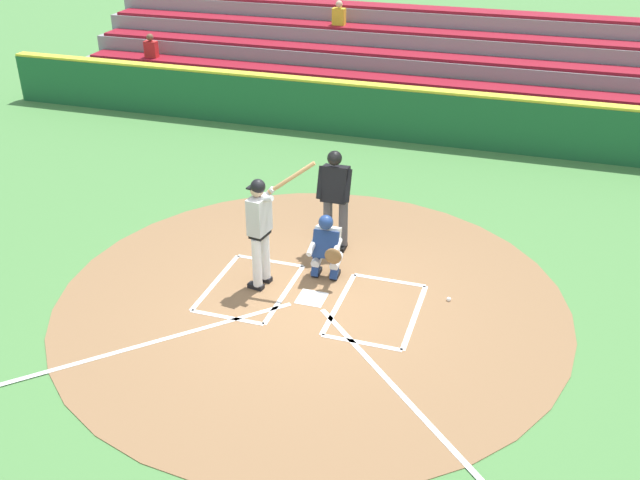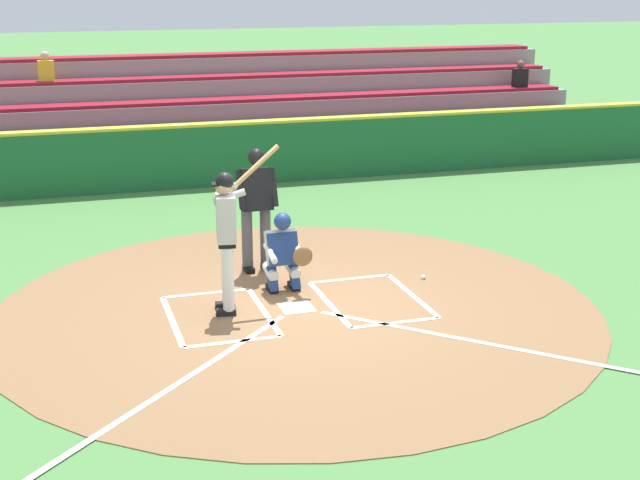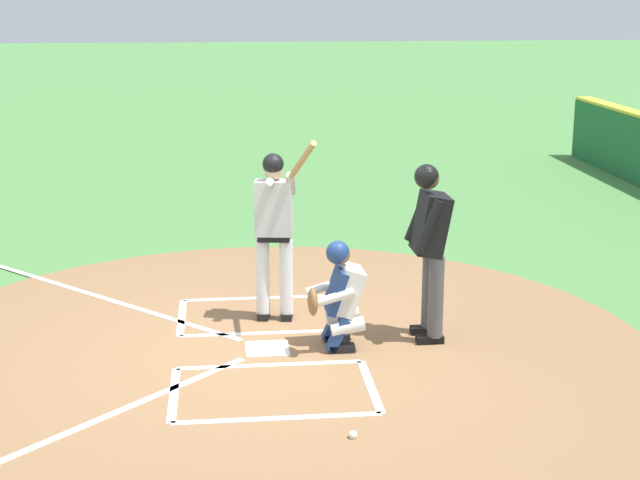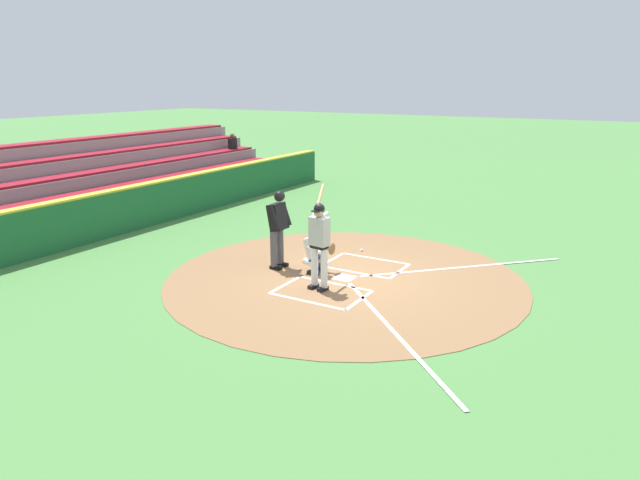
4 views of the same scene
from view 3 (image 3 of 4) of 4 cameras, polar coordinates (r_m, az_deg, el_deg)
The scene contains 7 objects.
ground_plane at distance 9.78m, azimuth -3.19°, elevation -6.58°, with size 120.00×120.00×0.00m, color #4C8442.
dirt_circle at distance 9.78m, azimuth -3.19°, elevation -6.55°, with size 8.00×8.00×0.01m, color olive.
home_plate_and_chalk at distance 9.77m, azimuth -8.38°, elevation -6.64°, with size 7.93×4.91×0.01m.
batter at distance 10.29m, azimuth -2.72°, elevation 0.94°, with size 1.01×0.61×2.13m.
catcher at distance 9.62m, azimuth 1.17°, elevation -3.19°, with size 0.60×0.60×1.13m.
plate_umpire at distance 9.79m, azimuth 6.61°, elevation -0.00°, with size 0.58×0.41×1.86m.
baseball at distance 7.93m, azimuth 1.98°, elevation -11.59°, with size 0.07×0.07×0.07m, color white.
Camera 3 is at (-9.10, 0.43, 3.55)m, focal length 53.41 mm.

